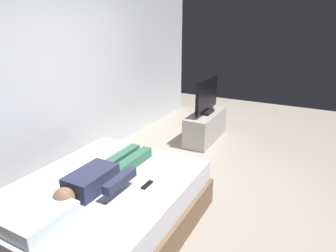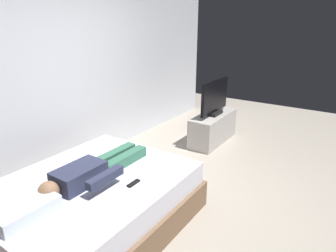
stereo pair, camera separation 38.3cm
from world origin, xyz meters
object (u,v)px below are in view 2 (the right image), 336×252
(pillow, at_px, (23,209))
(person, at_px, (91,171))
(remote, at_px, (134,183))
(bed, at_px, (92,204))
(tv, at_px, (215,98))
(tv_stand, at_px, (213,128))

(pillow, height_order, person, person)
(person, height_order, remote, person)
(bed, bearing_deg, tv, -0.42)
(pillow, bearing_deg, bed, 0.00)
(bed, relative_size, tv_stand, 1.80)
(person, distance_m, tv, 2.71)
(remote, bearing_deg, person, 110.47)
(person, relative_size, remote, 8.40)
(bed, bearing_deg, person, -9.85)
(tv, bearing_deg, person, 179.68)
(tv, bearing_deg, pillow, 179.66)
(bed, relative_size, tv, 2.25)
(tv_stand, bearing_deg, person, 179.68)
(tv_stand, bearing_deg, bed, 179.58)
(pillow, height_order, remote, pillow)
(pillow, bearing_deg, tv, -0.34)
(person, distance_m, remote, 0.44)
(bed, xyz_separation_m, remote, (0.18, -0.41, 0.29))
(person, xyz_separation_m, remote, (0.15, -0.40, -0.07))
(remote, xyz_separation_m, tv_stand, (2.56, 0.39, -0.30))
(person, relative_size, tv, 1.43)
(tv, bearing_deg, bed, 179.58)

